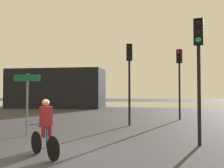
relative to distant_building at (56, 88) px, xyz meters
The scene contains 8 objects.
ground_plane 22.19m from the distant_building, 67.27° to the right, with size 120.00×120.00×0.00m, color #333338.
water_strip 13.33m from the distant_building, 49.53° to the left, with size 80.00×16.00×0.01m, color gray.
distant_building is the anchor object (origin of this frame).
traffic_light_far_right 16.45m from the distant_building, 39.30° to the right, with size 0.40×0.42×4.61m.
traffic_light_center 16.90m from the distant_building, 54.80° to the right, with size 0.35×0.37×4.43m.
traffic_light_near_right 22.26m from the distant_building, 55.70° to the right, with size 0.36×0.38×4.33m.
direction_sign_post 18.40m from the distant_building, 71.78° to the right, with size 1.09×0.23×2.60m.
cyclist 22.25m from the distant_building, 68.79° to the right, with size 1.33×1.13×1.62m.
Camera 1 is at (2.45, -6.88, 1.82)m, focal length 40.00 mm.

